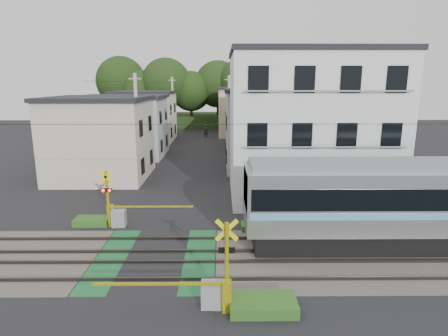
{
  "coord_description": "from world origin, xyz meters",
  "views": [
    {
      "loc": [
        2.82,
        -14.78,
        7.35
      ],
      "look_at": [
        2.98,
        5.0,
        2.8
      ],
      "focal_mm": 30.0,
      "sensor_mm": 36.0,
      "label": 1
    }
  ],
  "objects_px": {
    "crossing_signal_far": "(117,213)",
    "apartment_block": "(308,125)",
    "pedestrian": "(206,131)",
    "crossing_signal_near": "(214,288)"
  },
  "relations": [
    {
      "from": "pedestrian",
      "to": "crossing_signal_near",
      "type": "bearing_deg",
      "value": 70.92
    },
    {
      "from": "crossing_signal_far",
      "to": "apartment_block",
      "type": "bearing_deg",
      "value": 27.78
    },
    {
      "from": "apartment_block",
      "to": "crossing_signal_far",
      "type": "bearing_deg",
      "value": -152.22
    },
    {
      "from": "crossing_signal_far",
      "to": "apartment_block",
      "type": "height_order",
      "value": "apartment_block"
    },
    {
      "from": "crossing_signal_far",
      "to": "apartment_block",
      "type": "xyz_separation_m",
      "value": [
        11.09,
        5.84,
        3.94
      ]
    },
    {
      "from": "pedestrian",
      "to": "apartment_block",
      "type": "bearing_deg",
      "value": 84.67
    },
    {
      "from": "crossing_signal_far",
      "to": "pedestrian",
      "type": "bearing_deg",
      "value": 84.14
    },
    {
      "from": "crossing_signal_near",
      "to": "pedestrian",
      "type": "relative_size",
      "value": 2.66
    },
    {
      "from": "crossing_signal_far",
      "to": "apartment_block",
      "type": "distance_m",
      "value": 13.14
    },
    {
      "from": "crossing_signal_near",
      "to": "crossing_signal_far",
      "type": "xyz_separation_m",
      "value": [
        -5.17,
        7.31,
        0.0
      ]
    }
  ]
}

